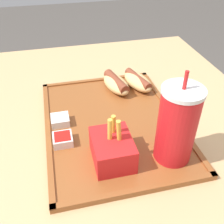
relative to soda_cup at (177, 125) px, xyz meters
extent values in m
cube|color=tan|center=(-0.13, -0.11, -0.45)|extent=(1.05, 0.87, 0.72)
cube|color=brown|center=(-0.14, -0.10, -0.09)|extent=(0.43, 0.32, 0.01)
cube|color=brown|center=(-0.14, -0.25, -0.08)|extent=(0.43, 0.01, 0.00)
cube|color=brown|center=(-0.14, 0.06, -0.08)|extent=(0.43, 0.01, 0.00)
cube|color=brown|center=(-0.35, -0.10, -0.08)|extent=(0.01, 0.32, 0.00)
cube|color=brown|center=(0.07, -0.10, -0.08)|extent=(0.01, 0.32, 0.00)
cylinder|color=red|center=(0.00, 0.00, 0.00)|extent=(0.08, 0.08, 0.16)
cylinder|color=silver|center=(0.00, 0.00, 0.08)|extent=(0.08, 0.08, 0.01)
cylinder|color=red|center=(0.00, 0.00, 0.10)|extent=(0.01, 0.01, 0.03)
ellipsoid|color=#DBB270|center=(-0.28, 0.01, -0.06)|extent=(0.13, 0.09, 0.04)
cylinder|color=brown|center=(-0.28, 0.01, -0.06)|extent=(0.11, 0.05, 0.02)
ellipsoid|color=#DBB270|center=(-0.28, -0.05, -0.06)|extent=(0.13, 0.08, 0.04)
cylinder|color=brown|center=(-0.28, -0.05, -0.06)|extent=(0.11, 0.05, 0.03)
cube|color=red|center=(-0.02, -0.13, -0.06)|extent=(0.10, 0.08, 0.06)
cylinder|color=gold|center=(-0.01, -0.11, -0.02)|extent=(0.02, 0.02, 0.08)
cylinder|color=gold|center=(-0.04, -0.12, -0.02)|extent=(0.02, 0.01, 0.07)
cylinder|color=gold|center=(-0.02, -0.13, -0.02)|extent=(0.01, 0.01, 0.08)
cube|color=silver|center=(-0.16, -0.22, -0.07)|extent=(0.04, 0.04, 0.02)
cube|color=white|center=(-0.16, -0.22, -0.06)|extent=(0.04, 0.04, 0.00)
cube|color=silver|center=(-0.09, -0.22, -0.07)|extent=(0.04, 0.04, 0.02)
cube|color=#B21914|center=(-0.09, -0.22, -0.06)|extent=(0.04, 0.04, 0.00)
camera|label=1|loc=(0.35, -0.21, 0.33)|focal=42.00mm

